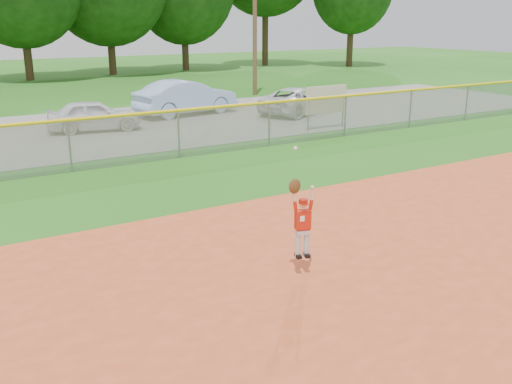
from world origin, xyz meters
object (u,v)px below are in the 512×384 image
car_white_b (298,101)px  ballplayer (302,218)px  car_white_a (94,115)px  sponsor_sign (326,101)px  car_blue (186,97)px

car_white_b → ballplayer: ballplayer is taller
car_white_a → ballplayer: size_ratio=1.84×
sponsor_sign → ballplayer: (-8.62, -10.41, -0.09)m
car_white_a → car_white_b: bearing=-83.8°
car_blue → ballplayer: size_ratio=2.45×
car_white_a → car_white_b: size_ratio=0.83×
sponsor_sign → car_white_b: bearing=71.0°
car_white_a → car_white_b: 9.18m
car_blue → sponsor_sign: sponsor_sign is taller
sponsor_sign → car_blue: bearing=118.1°
car_white_b → sponsor_sign: size_ratio=2.21×
car_blue → ballplayer: bearing=152.7°
car_white_b → ballplayer: (-9.87, -14.04, 0.41)m
car_white_a → ballplayer: bearing=-172.5°
car_white_b → car_white_a: bearing=63.4°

